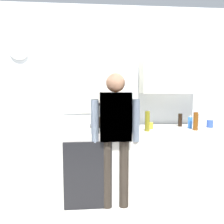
% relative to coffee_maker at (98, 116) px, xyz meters
% --- Properties ---
extents(ground_plane, '(8.00, 8.00, 0.00)m').
position_rel_coffee_maker_xyz_m(ground_plane, '(0.20, -0.51, -1.05)').
color(ground_plane, silver).
extents(kitchen_counter, '(3.04, 0.64, 0.90)m').
position_rel_coffee_maker_xyz_m(kitchen_counter, '(0.20, -0.21, -0.60)').
color(kitchen_counter, beige).
rests_on(kitchen_counter, ground_plane).
extents(dishwasher_panel, '(0.56, 0.02, 0.81)m').
position_rel_coffee_maker_xyz_m(dishwasher_panel, '(-0.13, -0.54, -0.64)').
color(dishwasher_panel, black).
rests_on(dishwasher_panel, ground_plane).
extents(back_wall_assembly, '(4.64, 0.42, 2.60)m').
position_rel_coffee_maker_xyz_m(back_wall_assembly, '(0.30, 0.19, 0.31)').
color(back_wall_assembly, silver).
rests_on(back_wall_assembly, ground_plane).
extents(coffee_maker, '(0.20, 0.20, 0.33)m').
position_rel_coffee_maker_xyz_m(coffee_maker, '(0.00, 0.00, 0.00)').
color(coffee_maker, black).
rests_on(coffee_maker, kitchen_counter).
extents(bottle_dark_sauce, '(0.06, 0.06, 0.18)m').
position_rel_coffee_maker_xyz_m(bottle_dark_sauce, '(1.15, -0.09, -0.06)').
color(bottle_dark_sauce, black).
rests_on(bottle_dark_sauce, kitchen_counter).
extents(bottle_green_wine, '(0.07, 0.07, 0.30)m').
position_rel_coffee_maker_xyz_m(bottle_green_wine, '(0.30, -0.13, 0.00)').
color(bottle_green_wine, '#195923').
rests_on(bottle_green_wine, kitchen_counter).
extents(bottle_olive_oil, '(0.06, 0.06, 0.25)m').
position_rel_coffee_maker_xyz_m(bottle_olive_oil, '(0.60, -0.41, -0.02)').
color(bottle_olive_oil, olive).
rests_on(bottle_olive_oil, kitchen_counter).
extents(bottle_clear_soda, '(0.09, 0.09, 0.28)m').
position_rel_coffee_maker_xyz_m(bottle_clear_soda, '(0.20, -0.17, -0.01)').
color(bottle_clear_soda, '#2D8C33').
rests_on(bottle_clear_soda, kitchen_counter).
extents(bottle_amber_beer, '(0.06, 0.06, 0.23)m').
position_rel_coffee_maker_xyz_m(bottle_amber_beer, '(1.23, -0.39, -0.03)').
color(bottle_amber_beer, brown).
rests_on(bottle_amber_beer, kitchen_counter).
extents(cup_blue_mug, '(0.08, 0.08, 0.10)m').
position_rel_coffee_maker_xyz_m(cup_blue_mug, '(1.51, -0.21, -0.10)').
color(cup_blue_mug, '#3351B2').
rests_on(cup_blue_mug, kitchen_counter).
extents(cup_terracotta_mug, '(0.08, 0.08, 0.09)m').
position_rel_coffee_maker_xyz_m(cup_terracotta_mug, '(0.44, -0.22, -0.10)').
color(cup_terracotta_mug, '#B26647').
rests_on(cup_terracotta_mug, kitchen_counter).
extents(cup_yellow_cup, '(0.07, 0.07, 0.08)m').
position_rel_coffee_maker_xyz_m(cup_yellow_cup, '(0.68, -0.26, -0.10)').
color(cup_yellow_cup, yellow).
rests_on(cup_yellow_cup, kitchen_counter).
extents(mixing_bowl, '(0.22, 0.22, 0.08)m').
position_rel_coffee_maker_xyz_m(mixing_bowl, '(-1.13, -0.16, -0.11)').
color(mixing_bowl, white).
rests_on(mixing_bowl, kitchen_counter).
extents(potted_plant, '(0.15, 0.15, 0.23)m').
position_rel_coffee_maker_xyz_m(potted_plant, '(0.26, -0.42, -0.01)').
color(potted_plant, '#9E5638').
rests_on(potted_plant, kitchen_counter).
extents(dish_soap, '(0.06, 0.06, 0.18)m').
position_rel_coffee_maker_xyz_m(dish_soap, '(1.22, -0.25, -0.07)').
color(dish_soap, blue).
rests_on(dish_soap, kitchen_counter).
extents(storage_canister, '(0.14, 0.14, 0.17)m').
position_rel_coffee_maker_xyz_m(storage_canister, '(1.51, -0.02, -0.06)').
color(storage_canister, silver).
rests_on(storage_canister, kitchen_counter).
extents(person_at_sink, '(0.57, 0.22, 1.60)m').
position_rel_coffee_maker_xyz_m(person_at_sink, '(0.20, -0.51, -0.10)').
color(person_at_sink, brown).
rests_on(person_at_sink, ground_plane).
extents(person_guest, '(0.57, 0.22, 1.60)m').
position_rel_coffee_maker_xyz_m(person_guest, '(0.20, -0.51, -0.10)').
color(person_guest, brown).
rests_on(person_guest, ground_plane).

